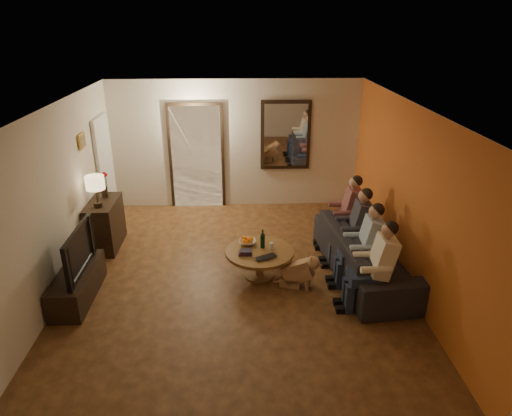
{
  "coord_description": "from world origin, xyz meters",
  "views": [
    {
      "loc": [
        0.05,
        -5.99,
        3.71
      ],
      "look_at": [
        0.3,
        0.3,
        1.05
      ],
      "focal_mm": 32.0,
      "sensor_mm": 36.0,
      "label": 1
    }
  ],
  "objects_px": {
    "table_lamp": "(96,191)",
    "dog": "(298,270)",
    "tv": "(71,251)",
    "laptop": "(267,259)",
    "coffee_table": "(260,264)",
    "person_c": "(355,230)",
    "dresser": "(105,224)",
    "person_a": "(377,270)",
    "wine_bottle": "(263,238)",
    "sofa": "(365,253)",
    "bowl": "(247,242)",
    "person_b": "(365,248)",
    "person_d": "(347,215)",
    "tv_stand": "(77,284)"
  },
  "relations": [
    {
      "from": "tv_stand",
      "to": "laptop",
      "type": "xyz_separation_m",
      "value": [
        2.7,
        0.18,
        0.25
      ]
    },
    {
      "from": "tv",
      "to": "coffee_table",
      "type": "relative_size",
      "value": 1.08
    },
    {
      "from": "person_c",
      "to": "wine_bottle",
      "type": "bearing_deg",
      "value": -171.24
    },
    {
      "from": "sofa",
      "to": "person_d",
      "type": "distance_m",
      "value": 0.94
    },
    {
      "from": "person_c",
      "to": "bowl",
      "type": "distance_m",
      "value": 1.71
    },
    {
      "from": "tv_stand",
      "to": "laptop",
      "type": "distance_m",
      "value": 2.71
    },
    {
      "from": "dresser",
      "to": "tv",
      "type": "bearing_deg",
      "value": -90.0
    },
    {
      "from": "sofa",
      "to": "person_c",
      "type": "xyz_separation_m",
      "value": [
        -0.1,
        0.3,
        0.24
      ]
    },
    {
      "from": "person_a",
      "to": "person_c",
      "type": "distance_m",
      "value": 1.2
    },
    {
      "from": "sofa",
      "to": "coffee_table",
      "type": "distance_m",
      "value": 1.63
    },
    {
      "from": "table_lamp",
      "to": "dog",
      "type": "distance_m",
      "value": 3.46
    },
    {
      "from": "tv",
      "to": "person_d",
      "type": "xyz_separation_m",
      "value": [
        4.12,
        1.39,
        -0.15
      ]
    },
    {
      "from": "dresser",
      "to": "laptop",
      "type": "distance_m",
      "value": 3.03
    },
    {
      "from": "sofa",
      "to": "person_d",
      "type": "relative_size",
      "value": 2.06
    },
    {
      "from": "laptop",
      "to": "person_b",
      "type": "bearing_deg",
      "value": -25.91
    },
    {
      "from": "tv",
      "to": "wine_bottle",
      "type": "relative_size",
      "value": 3.6
    },
    {
      "from": "tv_stand",
      "to": "sofa",
      "type": "bearing_deg",
      "value": 6.65
    },
    {
      "from": "person_c",
      "to": "dog",
      "type": "height_order",
      "value": "person_c"
    },
    {
      "from": "table_lamp",
      "to": "tv_stand",
      "type": "distance_m",
      "value": 1.62
    },
    {
      "from": "person_b",
      "to": "laptop",
      "type": "xyz_separation_m",
      "value": [
        -1.42,
        -0.01,
        -0.14
      ]
    },
    {
      "from": "tv",
      "to": "laptop",
      "type": "relative_size",
      "value": 3.39
    },
    {
      "from": "dog",
      "to": "person_d",
      "type": "bearing_deg",
      "value": 69.83
    },
    {
      "from": "dresser",
      "to": "bowl",
      "type": "bearing_deg",
      "value": -20.29
    },
    {
      "from": "sofa",
      "to": "person_c",
      "type": "distance_m",
      "value": 0.4
    },
    {
      "from": "tv",
      "to": "wine_bottle",
      "type": "xyz_separation_m",
      "value": [
        2.65,
        0.56,
        -0.14
      ]
    },
    {
      "from": "table_lamp",
      "to": "dog",
      "type": "xyz_separation_m",
      "value": [
        3.14,
        -1.2,
        -0.82
      ]
    },
    {
      "from": "dresser",
      "to": "person_c",
      "type": "distance_m",
      "value": 4.19
    },
    {
      "from": "sofa",
      "to": "person_d",
      "type": "height_order",
      "value": "person_d"
    },
    {
      "from": "coffee_table",
      "to": "person_c",
      "type": "bearing_deg",
      "value": 12.12
    },
    {
      "from": "tv_stand",
      "to": "wine_bottle",
      "type": "bearing_deg",
      "value": 12.05
    },
    {
      "from": "tv_stand",
      "to": "sofa",
      "type": "distance_m",
      "value": 4.25
    },
    {
      "from": "laptop",
      "to": "wine_bottle",
      "type": "bearing_deg",
      "value": 71.31
    },
    {
      "from": "table_lamp",
      "to": "tv",
      "type": "height_order",
      "value": "table_lamp"
    },
    {
      "from": "table_lamp",
      "to": "person_a",
      "type": "height_order",
      "value": "table_lamp"
    },
    {
      "from": "coffee_table",
      "to": "laptop",
      "type": "distance_m",
      "value": 0.38
    },
    {
      "from": "person_d",
      "to": "coffee_table",
      "type": "xyz_separation_m",
      "value": [
        -1.52,
        -0.93,
        -0.38
      ]
    },
    {
      "from": "dresser",
      "to": "person_a",
      "type": "relative_size",
      "value": 0.78
    },
    {
      "from": "tv",
      "to": "person_c",
      "type": "xyz_separation_m",
      "value": [
        4.12,
        0.79,
        -0.15
      ]
    },
    {
      "from": "dog",
      "to": "wine_bottle",
      "type": "relative_size",
      "value": 1.81
    },
    {
      "from": "coffee_table",
      "to": "laptop",
      "type": "bearing_deg",
      "value": -70.35
    },
    {
      "from": "wine_bottle",
      "to": "coffee_table",
      "type": "bearing_deg",
      "value": -116.57
    },
    {
      "from": "tv",
      "to": "dog",
      "type": "distance_m",
      "value": 3.17
    },
    {
      "from": "person_c",
      "to": "dog",
      "type": "xyz_separation_m",
      "value": [
        -0.98,
        -0.64,
        -0.32
      ]
    },
    {
      "from": "table_lamp",
      "to": "bowl",
      "type": "xyz_separation_m",
      "value": [
        2.42,
        -0.67,
        -0.62
      ]
    },
    {
      "from": "dresser",
      "to": "person_d",
      "type": "xyz_separation_m",
      "value": [
        4.12,
        -0.19,
        0.18
      ]
    },
    {
      "from": "table_lamp",
      "to": "person_c",
      "type": "xyz_separation_m",
      "value": [
        4.12,
        -0.57,
        -0.5
      ]
    },
    {
      "from": "table_lamp",
      "to": "person_b",
      "type": "height_order",
      "value": "table_lamp"
    },
    {
      "from": "tv_stand",
      "to": "tv",
      "type": "bearing_deg",
      "value": 90.0
    },
    {
      "from": "person_b",
      "to": "tv",
      "type": "bearing_deg",
      "value": -177.34
    },
    {
      "from": "dresser",
      "to": "tv",
      "type": "height_order",
      "value": "tv"
    }
  ]
}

